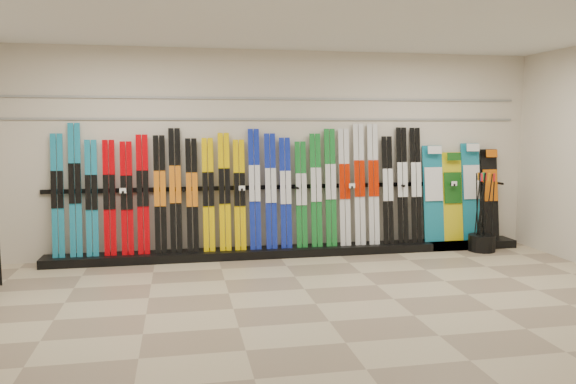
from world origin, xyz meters
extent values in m
plane|color=#85715B|center=(0.00, 0.00, 0.00)|extent=(8.00, 8.00, 0.00)
plane|color=beige|center=(0.00, 2.50, 1.50)|extent=(8.00, 0.00, 8.00)
plane|color=silver|center=(0.00, 0.00, 3.00)|extent=(8.00, 8.00, 0.00)
cube|color=black|center=(0.22, 2.28, 0.06)|extent=(8.00, 0.40, 0.12)
cube|color=teal|center=(-3.05, 2.33, 0.96)|extent=(0.17, 0.22, 1.68)
cube|color=teal|center=(-2.82, 2.34, 1.03)|extent=(0.17, 0.24, 1.83)
cube|color=teal|center=(-2.61, 2.33, 0.92)|extent=(0.17, 0.21, 1.60)
cube|color=#BD0007|center=(-2.37, 2.33, 0.92)|extent=(0.17, 0.21, 1.59)
cube|color=#BD0007|center=(-2.14, 2.32, 0.90)|extent=(0.17, 0.21, 1.57)
cube|color=#BD0007|center=(-1.92, 2.33, 0.95)|extent=(0.17, 0.22, 1.67)
cube|color=black|center=(-1.69, 2.33, 0.95)|extent=(0.17, 0.22, 1.65)
cube|color=black|center=(-1.47, 2.34, 1.00)|extent=(0.17, 0.23, 1.75)
cube|color=black|center=(-1.24, 2.33, 0.92)|extent=(0.17, 0.21, 1.61)
cube|color=#E5BA00|center=(-1.01, 2.33, 0.93)|extent=(0.17, 0.21, 1.61)
cube|color=#E5BA00|center=(-0.78, 2.33, 0.96)|extent=(0.17, 0.22, 1.68)
cube|color=#E5BA00|center=(-0.57, 2.33, 0.91)|extent=(0.17, 0.21, 1.59)
cube|color=#12249B|center=(-0.34, 2.33, 0.99)|extent=(0.17, 0.23, 1.74)
cube|color=#12249B|center=(-0.11, 2.33, 0.96)|extent=(0.17, 0.22, 1.68)
cube|color=#12249B|center=(0.11, 2.33, 0.93)|extent=(0.17, 0.21, 1.61)
cube|color=#176F28|center=(0.35, 2.32, 0.90)|extent=(0.17, 0.20, 1.56)
cube|color=#176F28|center=(0.57, 2.33, 0.95)|extent=(0.17, 0.22, 1.67)
cube|color=#176F28|center=(0.80, 2.33, 0.99)|extent=(0.17, 0.23, 1.74)
cube|color=silver|center=(1.01, 2.33, 0.99)|extent=(0.17, 0.23, 1.74)
cube|color=silver|center=(1.25, 2.34, 1.03)|extent=(0.17, 0.23, 1.81)
cube|color=silver|center=(1.47, 2.34, 1.03)|extent=(0.17, 0.23, 1.81)
cube|color=black|center=(1.69, 2.33, 0.93)|extent=(0.17, 0.21, 1.63)
cube|color=black|center=(1.93, 2.34, 1.00)|extent=(0.17, 0.23, 1.76)
cube|color=black|center=(2.15, 2.34, 1.00)|extent=(0.17, 0.23, 1.75)
cube|color=#14728C|center=(2.45, 2.35, 0.86)|extent=(0.32, 0.23, 1.48)
cube|color=gold|center=(2.77, 2.35, 0.81)|extent=(0.32, 0.21, 1.37)
cube|color=#14728C|center=(3.09, 2.36, 0.87)|extent=(0.30, 0.23, 1.51)
cube|color=black|center=(3.41, 2.35, 0.83)|extent=(0.28, 0.22, 1.42)
cylinder|color=black|center=(3.10, 2.00, 0.12)|extent=(0.40, 0.40, 0.25)
cylinder|color=black|center=(3.01, 1.91, 0.61)|extent=(0.06, 0.09, 1.18)
cylinder|color=black|center=(3.05, 2.08, 0.61)|extent=(0.14, 0.11, 1.17)
cylinder|color=black|center=(3.04, 1.97, 0.61)|extent=(0.09, 0.10, 1.18)
cylinder|color=black|center=(3.09, 2.02, 0.61)|extent=(0.13, 0.11, 1.17)
cylinder|color=black|center=(3.19, 1.88, 0.61)|extent=(0.04, 0.04, 1.18)
cylinder|color=black|center=(3.13, 1.92, 0.61)|extent=(0.06, 0.13, 1.18)
cylinder|color=black|center=(3.08, 2.14, 0.61)|extent=(0.15, 0.14, 1.17)
cylinder|color=black|center=(3.14, 2.07, 0.61)|extent=(0.09, 0.06, 1.18)
cylinder|color=black|center=(3.16, 2.07, 0.61)|extent=(0.03, 0.13, 1.18)
cylinder|color=black|center=(3.09, 2.05, 0.61)|extent=(0.10, 0.05, 1.18)
cube|color=gray|center=(0.00, 2.48, 2.00)|extent=(7.60, 0.02, 0.03)
cube|color=gray|center=(0.00, 2.48, 2.30)|extent=(7.60, 0.02, 0.03)
camera|label=1|loc=(-1.41, -5.69, 1.92)|focal=35.00mm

